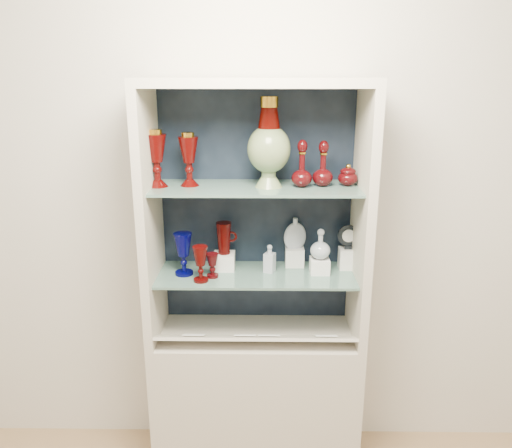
{
  "coord_description": "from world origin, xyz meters",
  "views": [
    {
      "loc": [
        0.03,
        -0.64,
        1.95
      ],
      "look_at": [
        0.0,
        1.53,
        1.3
      ],
      "focal_mm": 35.0,
      "sensor_mm": 36.0,
      "label": 1
    }
  ],
  "objects_px": {
    "clear_square_bottle": "(270,258)",
    "clear_round_decanter": "(320,245)",
    "ruby_pitcher": "(224,238)",
    "flat_flask": "(295,233)",
    "pedestal_lamp_right": "(189,159)",
    "ruby_goblet_tall": "(201,264)",
    "cameo_medallion": "(348,237)",
    "pedestal_lamp_left": "(157,158)",
    "cobalt_goblet": "(183,254)",
    "ruby_goblet_small": "(212,265)",
    "lidded_bowl": "(348,175)",
    "ruby_decanter_a": "(302,161)",
    "ruby_decanter_b": "(323,162)",
    "enamel_urn": "(269,143)"
  },
  "relations": [
    {
      "from": "ruby_goblet_small",
      "to": "clear_round_decanter",
      "type": "bearing_deg",
      "value": 6.73
    },
    {
      "from": "ruby_pitcher",
      "to": "flat_flask",
      "type": "xyz_separation_m",
      "value": [
        0.34,
        0.05,
        0.01
      ]
    },
    {
      "from": "pedestal_lamp_right",
      "to": "ruby_goblet_tall",
      "type": "bearing_deg",
      "value": -65.33
    },
    {
      "from": "ruby_goblet_tall",
      "to": "flat_flask",
      "type": "height_order",
      "value": "flat_flask"
    },
    {
      "from": "cobalt_goblet",
      "to": "clear_round_decanter",
      "type": "distance_m",
      "value": 0.64
    },
    {
      "from": "pedestal_lamp_right",
      "to": "clear_square_bottle",
      "type": "relative_size",
      "value": 1.75
    },
    {
      "from": "ruby_decanter_a",
      "to": "clear_square_bottle",
      "type": "bearing_deg",
      "value": 168.93
    },
    {
      "from": "lidded_bowl",
      "to": "pedestal_lamp_left",
      "type": "bearing_deg",
      "value": -177.96
    },
    {
      "from": "flat_flask",
      "to": "ruby_pitcher",
      "type": "bearing_deg",
      "value": 175.29
    },
    {
      "from": "pedestal_lamp_left",
      "to": "ruby_pitcher",
      "type": "bearing_deg",
      "value": 12.1
    },
    {
      "from": "ruby_goblet_tall",
      "to": "clear_round_decanter",
      "type": "height_order",
      "value": "clear_round_decanter"
    },
    {
      "from": "ruby_decanter_a",
      "to": "ruby_goblet_small",
      "type": "distance_m",
      "value": 0.63
    },
    {
      "from": "clear_round_decanter",
      "to": "ruby_pitcher",
      "type": "bearing_deg",
      "value": 174.63
    },
    {
      "from": "pedestal_lamp_right",
      "to": "cobalt_goblet",
      "type": "xyz_separation_m",
      "value": [
        -0.04,
        -0.03,
        -0.44
      ]
    },
    {
      "from": "ruby_decanter_a",
      "to": "lidded_bowl",
      "type": "distance_m",
      "value": 0.22
    },
    {
      "from": "pedestal_lamp_right",
      "to": "ruby_pitcher",
      "type": "xyz_separation_m",
      "value": [
        0.15,
        0.04,
        -0.38
      ]
    },
    {
      "from": "pedestal_lamp_right",
      "to": "ruby_goblet_small",
      "type": "xyz_separation_m",
      "value": [
        0.1,
        -0.06,
        -0.48
      ]
    },
    {
      "from": "cameo_medallion",
      "to": "ruby_pitcher",
      "type": "bearing_deg",
      "value": -179.74
    },
    {
      "from": "lidded_bowl",
      "to": "cameo_medallion",
      "type": "distance_m",
      "value": 0.32
    },
    {
      "from": "ruby_goblet_tall",
      "to": "ruby_pitcher",
      "type": "xyz_separation_m",
      "value": [
        0.1,
        0.15,
        0.07
      ]
    },
    {
      "from": "enamel_urn",
      "to": "ruby_goblet_small",
      "type": "bearing_deg",
      "value": -170.42
    },
    {
      "from": "ruby_decanter_a",
      "to": "ruby_decanter_b",
      "type": "xyz_separation_m",
      "value": [
        0.1,
        0.02,
        -0.01
      ]
    },
    {
      "from": "flat_flask",
      "to": "clear_round_decanter",
      "type": "bearing_deg",
      "value": -54.67
    },
    {
      "from": "pedestal_lamp_left",
      "to": "ruby_decanter_b",
      "type": "xyz_separation_m",
      "value": [
        0.74,
        0.02,
        -0.02
      ]
    },
    {
      "from": "ruby_pitcher",
      "to": "flat_flask",
      "type": "bearing_deg",
      "value": 10.08
    },
    {
      "from": "clear_square_bottle",
      "to": "cameo_medallion",
      "type": "relative_size",
      "value": 1.13
    },
    {
      "from": "ruby_goblet_tall",
      "to": "ruby_pitcher",
      "type": "bearing_deg",
      "value": 57.49
    },
    {
      "from": "clear_round_decanter",
      "to": "lidded_bowl",
      "type": "bearing_deg",
      "value": 5.92
    },
    {
      "from": "pedestal_lamp_left",
      "to": "clear_square_bottle",
      "type": "xyz_separation_m",
      "value": [
        0.5,
        0.03,
        -0.48
      ]
    },
    {
      "from": "ruby_decanter_a",
      "to": "ruby_goblet_tall",
      "type": "xyz_separation_m",
      "value": [
        -0.45,
        -0.09,
        -0.45
      ]
    },
    {
      "from": "cobalt_goblet",
      "to": "flat_flask",
      "type": "xyz_separation_m",
      "value": [
        0.53,
        0.12,
        0.07
      ]
    },
    {
      "from": "clear_square_bottle",
      "to": "clear_round_decanter",
      "type": "bearing_deg",
      "value": -2.0
    },
    {
      "from": "ruby_decanter_b",
      "to": "clear_square_bottle",
      "type": "bearing_deg",
      "value": 178.19
    },
    {
      "from": "ruby_decanter_b",
      "to": "ruby_pitcher",
      "type": "height_order",
      "value": "ruby_decanter_b"
    },
    {
      "from": "pedestal_lamp_right",
      "to": "clear_square_bottle",
      "type": "distance_m",
      "value": 0.6
    },
    {
      "from": "ruby_goblet_small",
      "to": "ruby_pitcher",
      "type": "bearing_deg",
      "value": 65.14
    },
    {
      "from": "clear_square_bottle",
      "to": "cobalt_goblet",
      "type": "bearing_deg",
      "value": -175.0
    },
    {
      "from": "cobalt_goblet",
      "to": "clear_round_decanter",
      "type": "bearing_deg",
      "value": 2.42
    },
    {
      "from": "lidded_bowl",
      "to": "ruby_goblet_tall",
      "type": "xyz_separation_m",
      "value": [
        -0.66,
        -0.12,
        -0.39
      ]
    },
    {
      "from": "ruby_pitcher",
      "to": "clear_round_decanter",
      "type": "distance_m",
      "value": 0.46
    },
    {
      "from": "ruby_decanter_a",
      "to": "ruby_decanter_b",
      "type": "bearing_deg",
      "value": 11.71
    },
    {
      "from": "ruby_goblet_tall",
      "to": "flat_flask",
      "type": "bearing_deg",
      "value": 25.13
    },
    {
      "from": "ruby_decanter_a",
      "to": "cobalt_goblet",
      "type": "relative_size",
      "value": 1.17
    },
    {
      "from": "pedestal_lamp_left",
      "to": "pedestal_lamp_right",
      "type": "distance_m",
      "value": 0.14
    },
    {
      "from": "ruby_decanter_a",
      "to": "cameo_medallion",
      "type": "xyz_separation_m",
      "value": [
        0.24,
        0.08,
        -0.38
      ]
    },
    {
      "from": "cobalt_goblet",
      "to": "ruby_goblet_tall",
      "type": "xyz_separation_m",
      "value": [
        0.09,
        -0.08,
        -0.02
      ]
    },
    {
      "from": "pedestal_lamp_right",
      "to": "ruby_decanter_a",
      "type": "xyz_separation_m",
      "value": [
        0.5,
        -0.02,
        -0.0
      ]
    },
    {
      "from": "cameo_medallion",
      "to": "flat_flask",
      "type": "bearing_deg",
      "value": 170.39
    },
    {
      "from": "flat_flask",
      "to": "cameo_medallion",
      "type": "height_order",
      "value": "flat_flask"
    },
    {
      "from": "pedestal_lamp_left",
      "to": "pedestal_lamp_right",
      "type": "bearing_deg",
      "value": 8.87
    }
  ]
}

